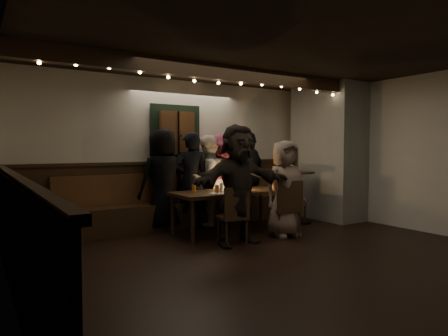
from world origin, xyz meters
TOP-DOWN VIEW (x-y plane):
  - room at (1.07, 1.42)m, footprint 6.02×5.01m
  - dining_table at (0.29, 1.40)m, footprint 1.92×0.82m
  - chair_near_left at (-0.15, 0.64)m, footprint 0.44×0.44m
  - chair_near_right at (0.84, 0.62)m, footprint 0.52×0.52m
  - chair_end at (1.69, 1.55)m, footprint 0.54×0.54m
  - high_top at (1.81, 1.43)m, footprint 0.60×0.60m
  - person_a at (-0.57, 2.17)m, footprint 0.90×0.65m
  - person_b at (-0.11, 2.04)m, footprint 0.69×0.55m
  - person_c at (0.23, 2.08)m, footprint 0.93×0.82m
  - person_d at (0.60, 2.08)m, footprint 1.21×0.95m
  - person_e at (1.17, 2.08)m, footprint 1.07×0.79m
  - person_f at (-0.07, 0.66)m, footprint 1.63×0.60m
  - person_g at (0.85, 0.69)m, footprint 0.76×0.52m

SIDE VIEW (x-z plane):
  - chair_near_left at x=-0.15m, z-range 0.05..0.89m
  - chair_near_right at x=0.84m, z-range 0.06..0.95m
  - chair_end at x=1.69m, z-range 0.06..0.97m
  - high_top at x=1.81m, z-range 0.13..1.08m
  - dining_table at x=0.29m, z-range 0.21..1.04m
  - person_g at x=0.85m, z-range 0.00..1.51m
  - person_c at x=0.23m, z-range 0.00..1.61m
  - person_d at x=0.60m, z-range 0.00..1.64m
  - person_b at x=-0.11m, z-range 0.00..1.66m
  - person_e at x=1.17m, z-range 0.00..1.69m
  - person_a at x=-0.57m, z-range 0.00..1.71m
  - person_f at x=-0.07m, z-range 0.00..1.73m
  - room at x=1.07m, z-range -0.24..2.38m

